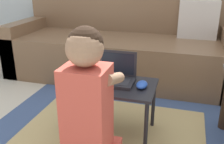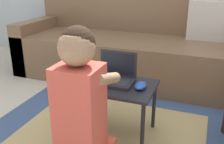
% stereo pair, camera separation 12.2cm
% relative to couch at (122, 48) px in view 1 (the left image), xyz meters
% --- Properties ---
extents(ground_plane, '(16.00, 16.00, 0.00)m').
position_rel_couch_xyz_m(ground_plane, '(0.17, -1.22, -0.29)').
color(ground_plane, beige).
extents(couch, '(2.21, 0.84, 0.84)m').
position_rel_couch_xyz_m(couch, '(0.00, 0.00, 0.00)').
color(couch, brown).
rests_on(couch, ground_plane).
extents(laptop_desk, '(0.54, 0.35, 0.36)m').
position_rel_couch_xyz_m(laptop_desk, '(0.21, -1.07, 0.02)').
color(laptop_desk, black).
rests_on(laptop_desk, ground_plane).
extents(laptop, '(0.25, 0.18, 0.19)m').
position_rel_couch_xyz_m(laptop, '(0.22, -1.04, 0.10)').
color(laptop, '#232328').
rests_on(laptop, laptop_desk).
extents(computer_mouse, '(0.07, 0.11, 0.04)m').
position_rel_couch_xyz_m(computer_mouse, '(0.39, -1.07, 0.09)').
color(computer_mouse, '#234CB2').
rests_on(computer_mouse, laptop_desk).
extents(person_seated, '(0.28, 0.38, 0.80)m').
position_rel_couch_xyz_m(person_seated, '(0.21, -1.50, 0.08)').
color(person_seated, '#CC4C3D').
rests_on(person_seated, ground_plane).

